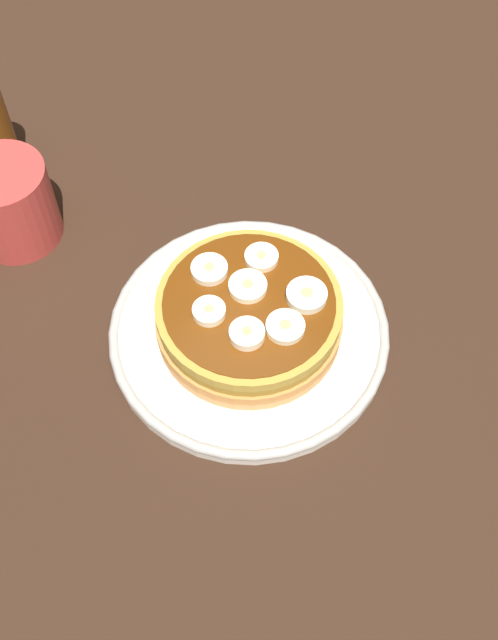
{
  "coord_description": "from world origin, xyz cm",
  "views": [
    {
      "loc": [
        26.68,
        24.53,
        58.28
      ],
      "look_at": [
        0.0,
        0.0,
        2.72
      ],
      "focal_mm": 42.37,
      "sensor_mm": 36.0,
      "label": 1
    }
  ],
  "objects": [
    {
      "name": "banana_slice_0",
      "position": [
        -0.93,
        -0.99,
        5.86
      ],
      "size": [
        3.33,
        3.33,
        0.91
      ],
      "color": "#FAF2C3",
      "rests_on": "pancake_stack"
    },
    {
      "name": "coffee_mug",
      "position": [
        6.79,
        -25.15,
        4.31
      ],
      "size": [
        11.91,
        8.58,
        8.36
      ],
      "color": "#B23833",
      "rests_on": "ground_plane"
    },
    {
      "name": "banana_slice_4",
      "position": [
        2.67,
        2.23,
        5.94
      ],
      "size": [
        2.99,
        2.99,
        1.07
      ],
      "color": "#FEEDC4",
      "rests_on": "pancake_stack"
    },
    {
      "name": "banana_slice_5",
      "position": [
        -0.43,
        -4.67,
        5.86
      ],
      "size": [
        3.24,
        3.24,
        0.91
      ],
      "color": "#EDE2C2",
      "rests_on": "pancake_stack"
    },
    {
      "name": "plate",
      "position": [
        0.0,
        0.0,
        0.89
      ],
      "size": [
        25.17,
        25.17,
        1.65
      ],
      "color": "silver",
      "rests_on": "ground_plane"
    },
    {
      "name": "banana_slice_6",
      "position": [
        0.15,
        4.07,
        5.85
      ],
      "size": [
        3.29,
        3.29,
        0.89
      ],
      "color": "beige",
      "rests_on": "pancake_stack"
    },
    {
      "name": "banana_slice_2",
      "position": [
        -4.05,
        -2.24,
        5.83
      ],
      "size": [
        3.01,
        3.01,
        0.86
      ],
      "color": "#FAE0B5",
      "rests_on": "pancake_stack"
    },
    {
      "name": "ground_plane",
      "position": [
        0.0,
        0.0,
        -1.5
      ],
      "size": [
        140.0,
        140.0,
        3.0
      ],
      "primitive_type": "cube",
      "color": "black"
    },
    {
      "name": "pancake_stack",
      "position": [
        0.07,
        0.07,
        3.45
      ],
      "size": [
        16.89,
        16.79,
        4.22
      ],
      "color": "tan",
      "rests_on": "plate"
    },
    {
      "name": "banana_slice_3",
      "position": [
        -3.58,
        3.33,
        5.92
      ],
      "size": [
        3.52,
        3.52,
        1.03
      ],
      "color": "#EBE7C3",
      "rests_on": "pancake_stack"
    },
    {
      "name": "banana_slice_1",
      "position": [
        3.17,
        -1.62,
        5.89
      ],
      "size": [
        2.82,
        2.82,
        0.98
      ],
      "color": "#F8EFC6",
      "rests_on": "pancake_stack"
    }
  ]
}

